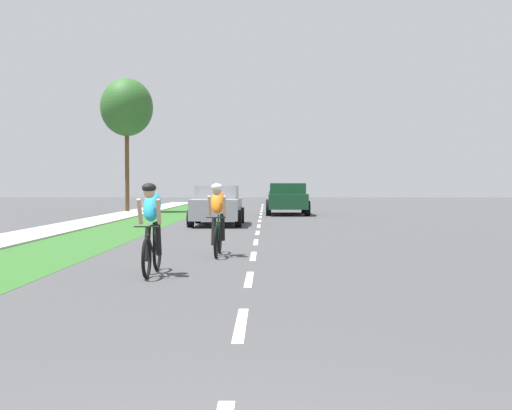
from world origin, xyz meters
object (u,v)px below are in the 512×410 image
(cyclist_trailing, at_px, (218,219))
(sedan_silver, at_px, (217,205))
(pickup_dark_green, at_px, (287,199))
(street_tree_far, at_px, (127,108))
(cyclist_lead, at_px, (152,228))

(cyclist_trailing, relative_size, sedan_silver, 0.40)
(pickup_dark_green, bearing_deg, street_tree_far, 161.76)
(cyclist_trailing, bearing_deg, cyclist_lead, -106.49)
(pickup_dark_green, distance_m, street_tree_far, 10.81)
(sedan_silver, xyz_separation_m, street_tree_far, (-6.05, 12.12, 5.17))
(street_tree_far, bearing_deg, cyclist_lead, -77.17)
(pickup_dark_green, bearing_deg, sedan_silver, -108.10)
(sedan_silver, bearing_deg, street_tree_far, 116.53)
(cyclist_lead, height_order, sedan_silver, cyclist_lead)
(sedan_silver, bearing_deg, pickup_dark_green, 71.90)
(cyclist_trailing, bearing_deg, street_tree_far, 106.55)
(sedan_silver, height_order, street_tree_far, street_tree_far)
(cyclist_lead, bearing_deg, pickup_dark_green, 82.50)
(cyclist_trailing, xyz_separation_m, sedan_silver, (-0.83, 11.05, -0.04))
(cyclist_lead, distance_m, pickup_dark_green, 23.47)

